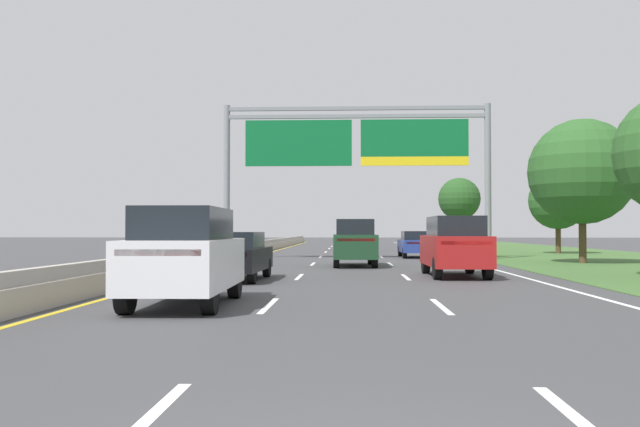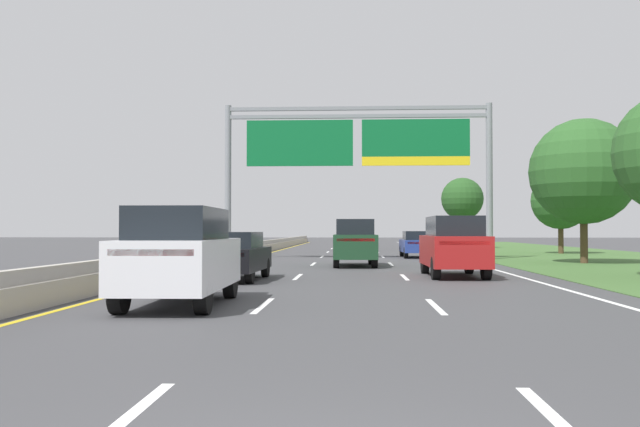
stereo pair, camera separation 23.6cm
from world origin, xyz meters
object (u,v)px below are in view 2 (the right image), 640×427
(car_darkgreen_centre_lane_suv, at_px, (355,242))
(car_black_left_lane_sedan, at_px, (234,255))
(overhead_sign_gantry, at_px, (357,149))
(car_red_right_lane_suv, at_px, (453,245))
(roadside_tree_mid, at_px, (583,172))
(roadside_tree_distant, at_px, (462,199))
(car_blue_right_lane_sedan, at_px, (417,244))
(roadside_tree_far, at_px, (561,201))
(pickup_truck_silver, at_px, (350,237))
(car_white_left_lane_suv, at_px, (180,255))

(car_darkgreen_centre_lane_suv, distance_m, car_black_left_lane_sedan, 9.64)
(car_darkgreen_centre_lane_suv, bearing_deg, overhead_sign_gantry, -2.50)
(car_darkgreen_centre_lane_suv, bearing_deg, car_red_right_lane_suv, -153.96)
(roadside_tree_mid, distance_m, roadside_tree_distant, 28.29)
(car_blue_right_lane_sedan, distance_m, roadside_tree_distant, 22.43)
(car_darkgreen_centre_lane_suv, relative_size, roadside_tree_far, 0.84)
(roadside_tree_mid, bearing_deg, car_darkgreen_centre_lane_suv, -165.17)
(car_blue_right_lane_sedan, xyz_separation_m, roadside_tree_distant, (6.03, 21.30, 3.63))
(car_black_left_lane_sedan, distance_m, roadside_tree_distant, 42.45)
(car_darkgreen_centre_lane_suv, xyz_separation_m, roadside_tree_far, (14.23, 16.86, 2.57))
(roadside_tree_distant, bearing_deg, car_blue_right_lane_sedan, -105.81)
(car_black_left_lane_sedan, height_order, roadside_tree_distant, roadside_tree_distant)
(overhead_sign_gantry, xyz_separation_m, roadside_tree_mid, (11.02, -4.38, -1.71))
(pickup_truck_silver, relative_size, car_red_right_lane_suv, 1.15)
(car_darkgreen_centre_lane_suv, bearing_deg, car_white_left_lane_suv, 165.74)
(car_white_left_lane_suv, height_order, roadside_tree_far, roadside_tree_far)
(car_black_left_lane_sedan, bearing_deg, roadside_tree_mid, -50.58)
(pickup_truck_silver, distance_m, car_red_right_lane_suv, 30.42)
(car_blue_right_lane_sedan, xyz_separation_m, roadside_tree_mid, (7.45, -6.96, 3.68))
(car_black_left_lane_sedan, distance_m, car_white_left_lane_suv, 7.48)
(car_black_left_lane_sedan, relative_size, car_white_left_lane_suv, 0.94)
(car_black_left_lane_sedan, distance_m, roadside_tree_far, 31.56)
(pickup_truck_silver, height_order, car_black_left_lane_sedan, pickup_truck_silver)
(overhead_sign_gantry, height_order, car_black_left_lane_sedan, overhead_sign_gantry)
(pickup_truck_silver, bearing_deg, car_white_left_lane_suv, 175.01)
(pickup_truck_silver, relative_size, car_white_left_lane_suv, 1.14)
(roadside_tree_far, relative_size, roadside_tree_distant, 0.89)
(pickup_truck_silver, xyz_separation_m, car_red_right_lane_suv, (3.80, -30.18, 0.02))
(car_red_right_lane_suv, bearing_deg, car_darkgreen_centre_lane_suv, 26.77)
(car_white_left_lane_suv, xyz_separation_m, roadside_tree_far, (18.01, 33.12, 2.57))
(car_blue_right_lane_sedan, bearing_deg, roadside_tree_mid, -133.68)
(car_blue_right_lane_sedan, height_order, roadside_tree_distant, roadside_tree_distant)
(car_white_left_lane_suv, distance_m, roadside_tree_mid, 24.60)
(overhead_sign_gantry, xyz_separation_m, roadside_tree_distant, (9.59, 23.88, -1.76))
(overhead_sign_gantry, bearing_deg, roadside_tree_mid, -21.66)
(car_blue_right_lane_sedan, distance_m, car_white_left_lane_suv, 27.24)
(pickup_truck_silver, relative_size, car_darkgreen_centre_lane_suv, 1.14)
(car_white_left_lane_suv, distance_m, roadside_tree_far, 37.79)
(car_white_left_lane_suv, height_order, roadside_tree_mid, roadside_tree_mid)
(car_red_right_lane_suv, bearing_deg, pickup_truck_silver, 6.73)
(overhead_sign_gantry, bearing_deg, roadside_tree_distant, 68.11)
(car_white_left_lane_suv, xyz_separation_m, roadside_tree_mid, (14.97, 19.22, 3.39))
(car_blue_right_lane_sedan, relative_size, car_red_right_lane_suv, 0.94)
(car_blue_right_lane_sedan, distance_m, car_red_right_lane_suv, 16.67)
(car_blue_right_lane_sedan, xyz_separation_m, car_darkgreen_centre_lane_suv, (-3.73, -9.92, 0.28))
(roadside_tree_far, bearing_deg, car_red_right_lane_suv, -114.52)
(car_blue_right_lane_sedan, bearing_deg, car_red_right_lane_suv, 178.45)
(car_white_left_lane_suv, bearing_deg, car_black_left_lane_sedan, 0.22)
(overhead_sign_gantry, relative_size, car_white_left_lane_suv, 3.18)
(car_darkgreen_centre_lane_suv, relative_size, roadside_tree_distant, 0.74)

